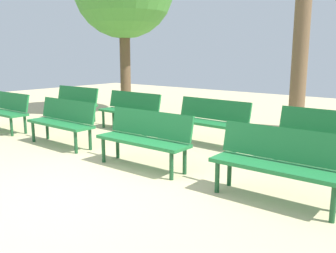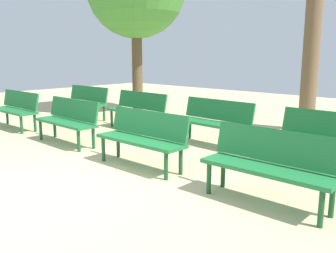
# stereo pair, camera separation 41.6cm
# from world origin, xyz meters

# --- Properties ---
(ground_plane) EXTENTS (25.98, 25.98, 0.00)m
(ground_plane) POSITION_xyz_m (0.00, 0.00, 0.00)
(ground_plane) COLOR #CCB789
(bench_r0_c0) EXTENTS (1.61, 0.51, 0.87)m
(bench_r0_c0) POSITION_xyz_m (-4.40, 1.58, 0.50)
(bench_r0_c0) COLOR #1E7238
(bench_r0_c0) RESTS_ON ground_plane
(bench_r0_c1) EXTENTS (1.60, 0.49, 0.87)m
(bench_r0_c1) POSITION_xyz_m (-2.16, 1.60, 0.50)
(bench_r0_c1) COLOR #1E7238
(bench_r0_c1) RESTS_ON ground_plane
(bench_r0_c2) EXTENTS (1.61, 0.52, 0.87)m
(bench_r0_c2) POSITION_xyz_m (0.03, 1.56, 0.50)
(bench_r0_c2) COLOR #1E7238
(bench_r0_c2) RESTS_ON ground_plane
(bench_r0_c3) EXTENTS (1.61, 0.52, 0.87)m
(bench_r0_c3) POSITION_xyz_m (2.18, 1.59, 0.50)
(bench_r0_c3) COLOR #1E7238
(bench_r0_c3) RESTS_ON ground_plane
(bench_r1_c0) EXTENTS (1.61, 0.52, 0.87)m
(bench_r1_c0) POSITION_xyz_m (-4.37, 3.50, 0.50)
(bench_r1_c0) COLOR #1E7238
(bench_r1_c0) RESTS_ON ground_plane
(bench_r1_c1) EXTENTS (1.61, 0.51, 0.87)m
(bench_r1_c1) POSITION_xyz_m (-2.18, 3.45, 0.50)
(bench_r1_c1) COLOR #1E7238
(bench_r1_c1) RESTS_ON ground_plane
(bench_r1_c2) EXTENTS (1.61, 0.53, 0.87)m
(bench_r1_c2) POSITION_xyz_m (-0.00, 3.48, 0.50)
(bench_r1_c2) COLOR #1E7238
(bench_r1_c2) RESTS_ON ground_plane
(bench_r1_c3) EXTENTS (1.61, 0.51, 0.87)m
(bench_r1_c3) POSITION_xyz_m (2.17, 3.44, 0.50)
(bench_r1_c3) COLOR #1E7238
(bench_r1_c3) RESTS_ON ground_plane
(tree_0) EXTENTS (0.36, 0.36, 3.38)m
(tree_0) POSITION_xyz_m (0.72, 6.08, 1.69)
(tree_0) COLOR brown
(tree_0) RESTS_ON ground_plane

